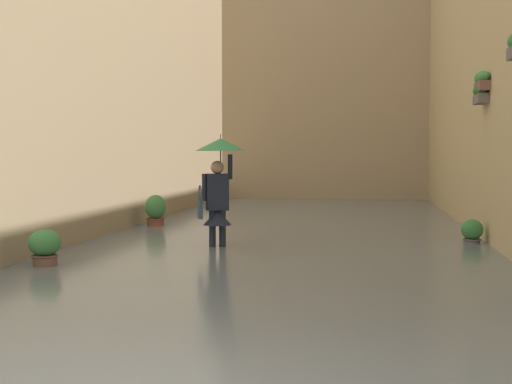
# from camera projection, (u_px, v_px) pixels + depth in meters

# --- Properties ---
(ground_plane) EXTENTS (60.00, 60.00, 0.00)m
(ground_plane) POSITION_uv_depth(u_px,v_px,m) (293.00, 243.00, 14.80)
(ground_plane) COLOR gray
(flood_water) EXTENTS (8.19, 27.93, 0.21)m
(flood_water) POSITION_uv_depth(u_px,v_px,m) (293.00, 238.00, 14.79)
(flood_water) COLOR slate
(flood_water) RESTS_ON ground_plane
(building_facade_right) EXTENTS (2.04, 25.93, 9.94)m
(building_facade_right) POSITION_uv_depth(u_px,v_px,m) (80.00, 8.00, 15.21)
(building_facade_right) COLOR tan
(building_facade_right) RESTS_ON ground_plane
(building_facade_far) EXTENTS (10.99, 1.80, 13.89)m
(building_facade_far) POSITION_uv_depth(u_px,v_px,m) (325.00, 15.00, 26.13)
(building_facade_far) COLOR tan
(building_facade_far) RESTS_ON ground_plane
(person_wading) EXTENTS (0.90, 0.90, 2.19)m
(person_wading) POSITION_uv_depth(u_px,v_px,m) (219.00, 176.00, 12.50)
(person_wading) COLOR #2D2319
(person_wading) RESTS_ON ground_plane
(potted_plant_near_right) EXTENTS (0.48, 0.48, 0.75)m
(potted_plant_near_right) POSITION_uv_depth(u_px,v_px,m) (45.00, 251.00, 10.45)
(potted_plant_near_right) COLOR brown
(potted_plant_near_right) RESTS_ON ground_plane
(potted_plant_near_left) EXTENTS (0.40, 0.40, 0.65)m
(potted_plant_near_left) POSITION_uv_depth(u_px,v_px,m) (472.00, 235.00, 13.08)
(potted_plant_near_left) COLOR #66605B
(potted_plant_near_left) RESTS_ON ground_plane
(potted_plant_mid_right) EXTENTS (0.47, 0.47, 0.91)m
(potted_plant_mid_right) POSITION_uv_depth(u_px,v_px,m) (156.00, 213.00, 16.18)
(potted_plant_mid_right) COLOR brown
(potted_plant_mid_right) RESTS_ON ground_plane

